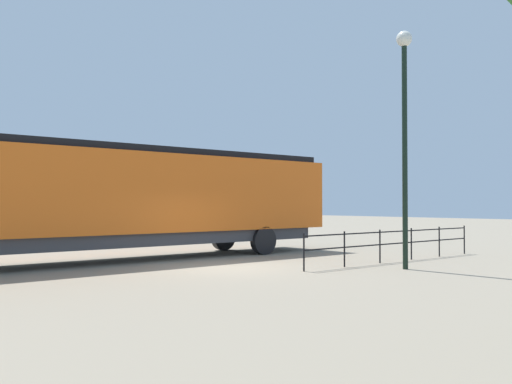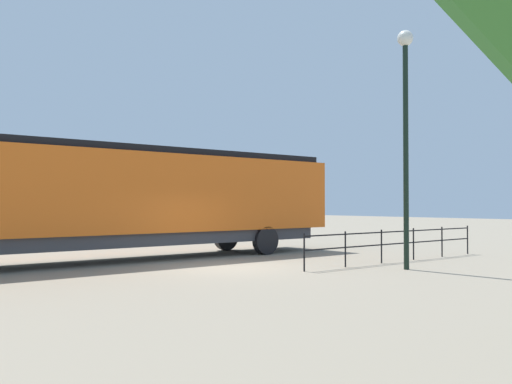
% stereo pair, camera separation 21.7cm
% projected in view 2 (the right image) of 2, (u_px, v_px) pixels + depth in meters
% --- Properties ---
extents(ground_plane, '(120.00, 120.00, 0.00)m').
position_uv_depth(ground_plane, '(229.00, 268.00, 17.30)').
color(ground_plane, gray).
extents(locomotive, '(2.94, 17.76, 3.98)m').
position_uv_depth(locomotive, '(130.00, 197.00, 19.61)').
color(locomotive, orange).
rests_on(locomotive, ground_plane).
extents(lamp_post, '(0.48, 0.48, 7.30)m').
position_uv_depth(lamp_post, '(406.00, 110.00, 16.94)').
color(lamp_post, black).
rests_on(lamp_post, ground_plane).
extents(platform_fence, '(0.05, 9.04, 1.12)m').
position_uv_depth(platform_fence, '(398.00, 240.00, 19.17)').
color(platform_fence, black).
rests_on(platform_fence, ground_plane).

